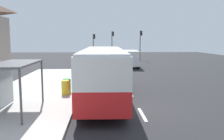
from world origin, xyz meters
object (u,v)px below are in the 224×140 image
(bus, at_px, (103,71))
(sedan_near, at_px, (123,56))
(white_van, at_px, (130,58))
(recycling_bin_green, at_px, (67,86))
(recycling_bin_yellow, at_px, (65,88))
(bus_shelter, at_px, (9,74))
(traffic_light_median, at_px, (112,41))
(traffic_light_near_side, at_px, (141,41))
(traffic_light_far_side, at_px, (94,43))

(bus, distance_m, sedan_near, 29.19)
(white_van, height_order, recycling_bin_green, white_van)
(recycling_bin_yellow, distance_m, bus_shelter, 4.62)
(bus, xyz_separation_m, recycling_bin_green, (-2.49, 1.27, -1.19))
(recycling_bin_yellow, relative_size, traffic_light_median, 0.18)
(recycling_bin_green, bearing_deg, bus, -26.99)
(white_van, height_order, traffic_light_near_side, traffic_light_near_side)
(recycling_bin_yellow, xyz_separation_m, bus_shelter, (-2.21, -3.79, 1.44))
(bus, relative_size, white_van, 2.09)
(recycling_bin_green, xyz_separation_m, traffic_light_near_side, (9.69, 27.69, 2.94))
(recycling_bin_green, relative_size, traffic_light_median, 0.18)
(bus, height_order, recycling_bin_green, bus)
(recycling_bin_yellow, xyz_separation_m, traffic_light_near_side, (9.69, 28.39, 2.94))
(bus_shelter, bearing_deg, sedan_near, 74.82)
(bus, distance_m, traffic_light_near_side, 29.89)
(traffic_light_near_side, xyz_separation_m, bus_shelter, (-11.91, -32.17, -1.49))
(bus_shelter, bearing_deg, traffic_light_far_side, 84.26)
(white_van, height_order, traffic_light_far_side, traffic_light_far_side)
(white_van, xyz_separation_m, traffic_light_near_side, (3.29, 11.28, 2.25))
(traffic_light_far_side, bearing_deg, traffic_light_median, 12.90)
(white_van, xyz_separation_m, sedan_near, (0.10, 11.21, -0.55))
(bus_shelter, bearing_deg, recycling_bin_yellow, 59.70)
(bus_shelter, bearing_deg, recycling_bin_green, 63.75)
(traffic_light_near_side, xyz_separation_m, traffic_light_median, (-5.10, 1.60, -0.04))
(traffic_light_median, xyz_separation_m, bus_shelter, (-6.81, -33.77, -1.45))
(sedan_near, height_order, recycling_bin_green, sedan_near)
(sedan_near, bearing_deg, traffic_light_far_side, 170.92)
(recycling_bin_green, height_order, traffic_light_median, traffic_light_median)
(white_van, xyz_separation_m, traffic_light_median, (-1.80, 12.88, 2.20))
(traffic_light_near_side, distance_m, traffic_light_median, 5.34)
(sedan_near, bearing_deg, white_van, -90.52)
(sedan_near, bearing_deg, traffic_light_median, 138.90)
(recycling_bin_green, xyz_separation_m, bus_shelter, (-2.21, -4.49, 1.44))
(sedan_near, relative_size, traffic_light_near_side, 0.82)
(traffic_light_near_side, relative_size, traffic_light_far_side, 1.12)
(traffic_light_near_side, bearing_deg, recycling_bin_yellow, -108.86)
(bus, bearing_deg, bus_shelter, -145.59)
(bus, distance_m, bus_shelter, 5.70)
(white_van, distance_m, recycling_bin_yellow, 18.28)
(white_van, height_order, recycling_bin_yellow, white_van)
(bus, relative_size, traffic_light_median, 2.06)
(white_van, distance_m, traffic_light_median, 13.19)
(sedan_near, xyz_separation_m, bus_shelter, (-8.71, -32.11, 1.31))
(traffic_light_median, bearing_deg, white_van, -82.02)
(sedan_near, height_order, traffic_light_median, traffic_light_median)
(bus, xyz_separation_m, recycling_bin_yellow, (-2.49, 0.57, -1.19))
(recycling_bin_yellow, bearing_deg, white_van, 69.49)
(bus, distance_m, recycling_bin_yellow, 2.81)
(bus, distance_m, traffic_light_median, 30.67)
(traffic_light_median, relative_size, bus_shelter, 1.34)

